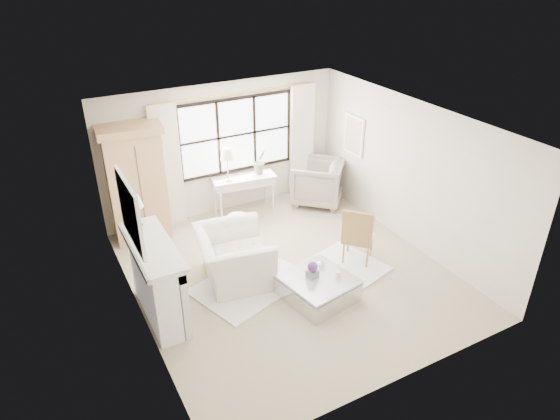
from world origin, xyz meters
The scene contains 32 objects.
floor centered at (0.00, 0.00, 0.00)m, with size 5.50×5.50×0.00m, color tan.
ceiling centered at (0.00, 0.00, 2.70)m, with size 5.50×5.50×0.00m, color white.
wall_back centered at (0.00, 2.75, 1.35)m, with size 5.00×5.00×0.00m, color silver.
wall_front centered at (0.00, -2.75, 1.35)m, with size 5.00×5.00×0.00m, color beige.
wall_left centered at (-2.50, 0.00, 1.35)m, with size 5.50×5.50×0.00m, color white.
wall_right centered at (2.50, 0.00, 1.35)m, with size 5.50×5.50×0.00m, color beige.
window_pane centered at (0.30, 2.73, 1.60)m, with size 2.40×0.02×1.50m, color white.
window_frame centered at (0.30, 2.72, 1.60)m, with size 2.50×0.04×1.50m, color black, non-canonical shape.
curtain_rod centered at (0.30, 2.67, 2.47)m, with size 0.04×0.04×3.30m, color gold.
curtain_left centered at (-1.20, 2.65, 1.24)m, with size 0.55×0.10×2.47m, color silver.
curtain_right centered at (1.80, 2.65, 1.24)m, with size 0.55×0.10×2.47m, color white.
fireplace centered at (-2.27, 0.00, 0.65)m, with size 0.58×1.66×1.26m.
mirror_frame centered at (-2.47, 0.00, 1.84)m, with size 0.05×1.15×0.95m, color white.
mirror_glass centered at (-2.44, 0.00, 1.84)m, with size 0.02×1.00×0.80m, color silver.
art_frame centered at (2.47, 1.70, 1.55)m, with size 0.04×0.62×0.82m, color white.
art_canvas centered at (2.45, 1.70, 1.55)m, with size 0.01×0.52×0.72m, color beige.
mantel_lamp centered at (-2.27, 0.60, 1.65)m, with size 0.22×0.22×0.51m.
armoire centered at (-1.86, 2.45, 1.14)m, with size 1.17×0.79×2.24m.
console_table centered at (0.29, 2.41, 0.40)m, with size 1.35×0.61×0.80m.
console_lamp centered at (-0.06, 2.40, 1.36)m, with size 0.28×0.28×0.69m.
orchid_plant centered at (0.67, 2.43, 1.06)m, with size 0.29×0.23×0.52m, color #5F764E.
side_table centered at (-0.30, 1.43, 0.33)m, with size 0.40×0.40×0.51m.
rug_left centered at (-0.73, 0.02, 0.02)m, with size 1.77×1.25×0.03m, color white.
rug_right centered at (0.71, -0.39, 0.02)m, with size 1.65×1.24×0.03m, color white.
club_armchair centered at (-0.87, 0.32, 0.43)m, with size 1.32×1.15×0.86m, color white.
wingback_chair centered at (1.87, 2.07, 0.48)m, with size 1.02×1.05×0.95m, color gray.
french_chair centered at (1.25, -0.25, 0.31)m, with size 0.68×0.68×1.08m.
coffee_table centered at (0.08, -0.80, 0.18)m, with size 1.16×1.16×0.38m.
planter_box centered at (0.01, -0.73, 0.44)m, with size 0.16×0.16×0.12m, color slate.
planter_flowers centered at (0.01, -0.73, 0.58)m, with size 0.16×0.16×0.16m, color #502B6B.
pillar_candle centered at (0.35, -0.93, 0.44)m, with size 0.08×0.08×0.12m, color silver.
coffee_vase centered at (0.28, -0.55, 0.45)m, with size 0.13×0.13×0.14m, color white.
Camera 1 is at (-3.50, -6.14, 5.03)m, focal length 32.00 mm.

